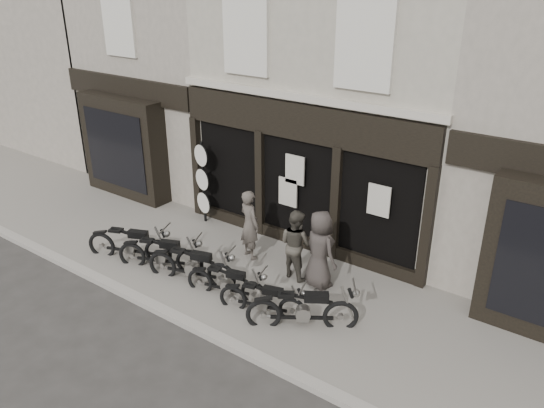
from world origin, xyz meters
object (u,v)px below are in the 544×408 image
Objects in this scene: motorcycle_2 at (192,269)px; motorcycle_3 at (227,285)px; motorcycle_1 at (162,257)px; man_centre at (296,244)px; man_left at (250,224)px; motorcycle_5 at (304,313)px; motorcycle_0 at (131,247)px; man_right at (320,250)px; advert_sign_post at (203,186)px; motorcycle_4 at (263,302)px.

motorcycle_2 is 1.13× the size of motorcycle_3.
man_centre is (2.84, 1.59, 0.55)m from motorcycle_1.
motorcycle_2 is 1.22× the size of man_left.
motorcycle_5 reaches higher than motorcycle_1.
motorcycle_0 is at bearing 168.75° from motorcycle_3.
man_left is 0.97× the size of man_right.
motorcycle_2 is at bearing 50.41° from man_centre.
motorcycle_2 is 1.82m from man_left.
motorcycle_5 is 1.71m from man_right.
motorcycle_0 is 2.01m from motorcycle_2.
motorcycle_4 is at bearing -18.29° from advert_sign_post.
motorcycle_0 reaches higher than motorcycle_2.
motorcycle_5 is (4.07, 0.06, 0.02)m from motorcycle_1.
man_left is (2.39, 1.82, 0.58)m from motorcycle_0.
motorcycle_1 is 1.02m from motorcycle_2.
advert_sign_post is (-4.46, 0.99, 0.18)m from man_right.
advert_sign_post is (0.05, 2.68, 0.79)m from motorcycle_0.
motorcycle_0 is 0.86× the size of advert_sign_post.
man_centre is (3.83, 1.72, 0.53)m from motorcycle_0.
motorcycle_1 is 2.09m from motorcycle_3.
man_left is 2.12m from man_right.
advert_sign_post reaches higher than man_centre.
advert_sign_post reaches higher than motorcycle_2.
motorcycle_1 is 0.82× the size of advert_sign_post.
advert_sign_post is (-3.78, 0.96, 0.26)m from man_centre.
motorcycle_1 is at bearing 164.44° from motorcycle_2.
man_left reaches higher than motorcycle_2.
motorcycle_2 is 0.87× the size of advert_sign_post.
motorcycle_3 is 4.04m from advert_sign_post.
man_left is (-1.73, 1.75, 0.65)m from motorcycle_4.
motorcycle_1 reaches higher than motorcycle_3.
man_left reaches higher than man_centre.
motorcycle_5 is 1.09× the size of man_right.
man_centre is (-0.29, 1.65, 0.59)m from motorcycle_4.
man_left is (1.40, 1.70, 0.60)m from motorcycle_1.
man_right reaches higher than motorcycle_5.
motorcycle_2 is at bearing 146.96° from motorcycle_5.
motorcycle_1 is 4.07m from motorcycle_5.
motorcycle_1 is (0.99, 0.12, -0.02)m from motorcycle_0.
motorcycle_4 is at bearing -18.39° from motorcycle_2.
motorcycle_1 is at bearing 69.57° from man_left.
advert_sign_post is (-3.02, 2.55, 0.85)m from motorcycle_3.
motorcycle_2 is 3.05m from motorcycle_5.
motorcycle_5 is (0.93, 0.11, 0.06)m from motorcycle_4.
man_left is at bearing 5.48° from man_centre.
motorcycle_5 is 0.80× the size of advert_sign_post.
motorcycle_5 reaches higher than motorcycle_3.
motorcycle_1 is 0.95× the size of motorcycle_2.
man_centre is 0.67× the size of advert_sign_post.
motorcycle_1 is at bearing 147.00° from motorcycle_5.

